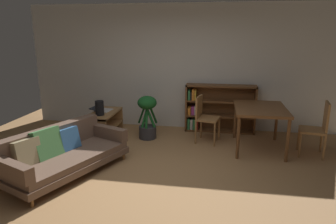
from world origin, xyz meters
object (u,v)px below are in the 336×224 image
(potted_floor_plant, at_px, (147,116))
(open_laptop, at_px, (102,110))
(media_console, at_px, (105,125))
(fabric_couch, at_px, (61,153))
(dining_chair_near, at_px, (204,116))
(dining_chair_far, at_px, (318,126))
(desk_speaker, at_px, (100,108))
(bookshelf, at_px, (216,108))
(dining_table, at_px, (260,112))

(potted_floor_plant, bearing_deg, open_laptop, -178.70)
(media_console, bearing_deg, potted_floor_plant, 9.31)
(fabric_couch, relative_size, dining_chair_near, 2.27)
(media_console, bearing_deg, dining_chair_far, -3.61)
(potted_floor_plant, height_order, dining_chair_near, dining_chair_near)
(open_laptop, height_order, dining_chair_near, dining_chair_near)
(fabric_couch, height_order, media_console, fabric_couch)
(desk_speaker, bearing_deg, fabric_couch, -93.03)
(fabric_couch, bearing_deg, desk_speaker, 86.97)
(potted_floor_plant, xyz_separation_m, bookshelf, (1.35, 0.74, 0.03))
(dining_table, bearing_deg, media_console, 178.36)
(potted_floor_plant, xyz_separation_m, dining_table, (2.15, -0.23, 0.23))
(dining_table, height_order, dining_chair_far, dining_chair_far)
(desk_speaker, bearing_deg, bookshelf, 26.54)
(dining_chair_near, bearing_deg, fabric_couch, -139.82)
(open_laptop, bearing_deg, media_console, -55.82)
(desk_speaker, relative_size, potted_floor_plant, 0.32)
(dining_table, distance_m, dining_chair_far, 0.99)
(media_console, bearing_deg, desk_speaker, -87.64)
(dining_chair_far, bearing_deg, potted_floor_plant, 172.80)
(dining_chair_far, bearing_deg, dining_chair_near, 169.06)
(media_console, xyz_separation_m, bookshelf, (2.22, 0.88, 0.23))
(desk_speaker, distance_m, potted_floor_plant, 0.95)
(open_laptop, distance_m, desk_speaker, 0.38)
(desk_speaker, height_order, bookshelf, bookshelf)
(fabric_couch, height_order, desk_speaker, desk_speaker)
(fabric_couch, height_order, dining_chair_near, dining_chair_near)
(desk_speaker, relative_size, dining_chair_near, 0.31)
(desk_speaker, height_order, potted_floor_plant, potted_floor_plant)
(dining_table, distance_m, dining_chair_near, 1.05)
(dining_chair_near, bearing_deg, dining_table, -12.04)
(desk_speaker, relative_size, dining_chair_far, 0.29)
(media_console, xyz_separation_m, potted_floor_plant, (0.86, 0.14, 0.20))
(desk_speaker, bearing_deg, dining_chair_near, 9.97)
(media_console, distance_m, potted_floor_plant, 0.90)
(media_console, height_order, dining_table, dining_table)
(fabric_couch, distance_m, dining_chair_near, 2.72)
(potted_floor_plant, distance_m, dining_table, 2.18)
(fabric_couch, distance_m, desk_speaker, 1.45)
(desk_speaker, bearing_deg, potted_floor_plant, 23.09)
(fabric_couch, xyz_separation_m, potted_floor_plant, (0.93, 1.76, 0.15))
(media_console, xyz_separation_m, dining_chair_far, (3.97, -0.25, 0.26))
(dining_table, xyz_separation_m, dining_chair_near, (-1.01, 0.22, -0.18))
(dining_table, xyz_separation_m, bookshelf, (-0.80, 0.97, -0.21))
(fabric_couch, bearing_deg, bookshelf, 47.62)
(bookshelf, bearing_deg, dining_chair_near, -105.64)
(dining_chair_near, xyz_separation_m, dining_chair_far, (1.96, -0.38, 0.01))
(media_console, relative_size, bookshelf, 0.68)
(fabric_couch, relative_size, dining_table, 1.75)
(fabric_couch, relative_size, open_laptop, 4.78)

